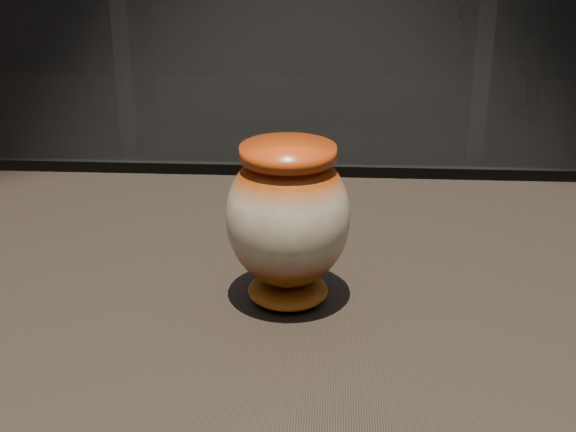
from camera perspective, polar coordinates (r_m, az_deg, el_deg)
name	(u,v)px	position (r m, az deg, el deg)	size (l,w,h in m)	color
main_vase	(288,219)	(0.73, 0.00, -0.20)	(0.15, 0.15, 0.15)	#6F3009
back_shelf	(303,21)	(4.05, 1.06, 13.68)	(2.00, 0.60, 0.90)	black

